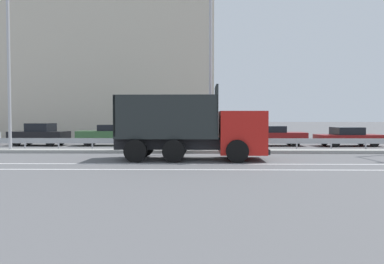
% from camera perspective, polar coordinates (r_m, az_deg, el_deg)
% --- Properties ---
extents(ground_plane, '(320.00, 320.00, 0.00)m').
position_cam_1_polar(ground_plane, '(19.78, 0.21, -3.71)').
color(ground_plane, '#565659').
extents(lane_strip_0, '(58.79, 0.16, 0.01)m').
position_cam_1_polar(lane_strip_0, '(16.47, -0.45, -4.89)').
color(lane_strip_0, silver).
rests_on(lane_strip_0, ground_plane).
extents(lane_strip_1, '(58.79, 0.16, 0.01)m').
position_cam_1_polar(lane_strip_1, '(14.68, -0.63, -5.76)').
color(lane_strip_1, silver).
rests_on(lane_strip_1, ground_plane).
extents(median_island, '(32.34, 1.10, 0.18)m').
position_cam_1_polar(median_island, '(21.73, 0.28, -2.94)').
color(median_island, gray).
rests_on(median_island, ground_plane).
extents(median_guardrail, '(58.79, 0.09, 0.78)m').
position_cam_1_polar(median_guardrail, '(22.77, 0.32, -1.49)').
color(median_guardrail, '#9EA0A5').
rests_on(median_guardrail, ground_plane).
extents(dump_truck, '(7.28, 2.86, 3.56)m').
position_cam_1_polar(dump_truck, '(18.15, 2.52, -0.27)').
color(dump_truck, red).
rests_on(dump_truck, ground_plane).
extents(median_road_sign, '(0.78, 0.16, 2.45)m').
position_cam_1_polar(median_road_sign, '(22.02, -9.59, 0.28)').
color(median_road_sign, white).
rests_on(median_road_sign, ground_plane).
extents(street_lamp_1, '(0.71, 1.95, 10.72)m').
position_cam_1_polar(street_lamp_1, '(24.58, -26.31, 10.83)').
color(street_lamp_1, '#ADADB2').
rests_on(street_lamp_1, ground_plane).
extents(street_lamp_2, '(0.71, 2.36, 9.83)m').
position_cam_1_polar(street_lamp_2, '(21.73, 2.82, 11.17)').
color(street_lamp_2, '#ADADB2').
rests_on(street_lamp_2, ground_plane).
extents(parked_car_2, '(4.18, 2.18, 1.63)m').
position_cam_1_polar(parked_car_2, '(29.51, -22.20, -0.36)').
color(parked_car_2, black).
rests_on(parked_car_2, ground_plane).
extents(parked_car_3, '(4.87, 2.09, 1.52)m').
position_cam_1_polar(parked_car_3, '(27.91, -12.25, -0.43)').
color(parked_car_3, '#335B33').
rests_on(parked_car_3, ground_plane).
extents(parked_car_4, '(4.86, 1.95, 1.37)m').
position_cam_1_polar(parked_car_4, '(27.05, 1.23, -0.62)').
color(parked_car_4, gray).
rests_on(parked_car_4, ground_plane).
extents(parked_car_5, '(4.74, 1.98, 1.44)m').
position_cam_1_polar(parked_car_5, '(27.58, 12.11, -0.56)').
color(parked_car_5, maroon).
rests_on(parked_car_5, ground_plane).
extents(parked_car_6, '(4.67, 2.32, 1.36)m').
position_cam_1_polar(parked_car_6, '(28.95, 22.70, -0.64)').
color(parked_car_6, maroon).
rests_on(parked_car_6, ground_plane).
extents(background_building_0, '(22.22, 8.02, 13.44)m').
position_cam_1_polar(background_building_0, '(38.81, -13.72, 9.07)').
color(background_building_0, beige).
rests_on(background_building_0, ground_plane).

